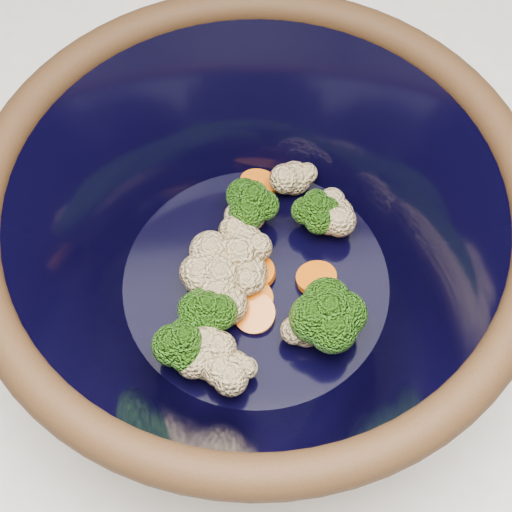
# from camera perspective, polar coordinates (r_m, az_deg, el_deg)

# --- Properties ---
(counter) EXTENTS (1.20, 1.20, 0.90)m
(counter) POSITION_cam_1_polar(r_m,az_deg,el_deg) (0.98, 3.05, -18.97)
(counter) COLOR silver
(counter) RESTS_ON ground
(mixing_bowl) EXTENTS (0.44, 0.44, 0.16)m
(mixing_bowl) POSITION_cam_1_polar(r_m,az_deg,el_deg) (0.49, 0.00, 0.87)
(mixing_bowl) COLOR black
(mixing_bowl) RESTS_ON counter
(vegetable_pile) EXTENTS (0.15, 0.19, 0.06)m
(vegetable_pile) POSITION_cam_1_polar(r_m,az_deg,el_deg) (0.52, 0.03, -1.36)
(vegetable_pile) COLOR #608442
(vegetable_pile) RESTS_ON mixing_bowl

